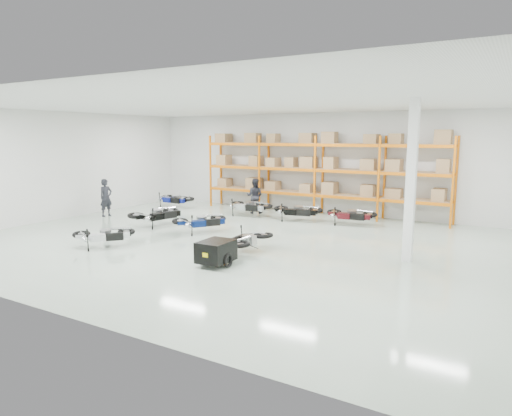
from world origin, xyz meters
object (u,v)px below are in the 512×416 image
Objects in this scene: moto_black_far_left at (157,211)px; moto_touring_right at (247,236)px; trailer at (216,251)px; moto_back_d at (350,212)px; moto_silver_left at (104,232)px; moto_back_c at (297,208)px; person_left at (106,198)px; moto_back_b at (248,203)px; moto_blue_centre at (201,218)px; person_back at (255,196)px; moto_back_a at (174,197)px.

moto_touring_right is (5.21, -1.77, -0.07)m from moto_black_far_left.
moto_back_d is (1.24, 7.39, 0.13)m from trailer.
moto_silver_left is 1.00× the size of trailer.
moto_touring_right is at bearing 163.83° from moto_back_d.
moto_silver_left is 4.28m from trailer.
moto_back_d is at bearing -93.87° from moto_back_c.
person_left is (-3.43, 0.52, 0.24)m from moto_black_far_left.
moto_touring_right is 1.03× the size of trailer.
moto_silver_left is 0.90× the size of moto_back_b.
moto_back_d is (4.21, 4.14, -0.01)m from moto_blue_centre.
moto_black_far_left is 1.13× the size of moto_touring_right.
moto_back_c is at bearing 96.97° from trailer.
moto_blue_centre is 5.90m from moto_back_d.
moto_silver_left is at bearing 144.74° from moto_back_c.
moto_back_c is at bearing 92.69° from moto_back_d.
moto_blue_centre is 1.07× the size of trailer.
person_left is at bearing 164.52° from moto_touring_right.
moto_back_b is 0.80m from person_back.
person_left reaches higher than moto_black_far_left.
person_left reaches higher than trailer.
moto_silver_left is (-1.31, -3.33, -0.03)m from moto_blue_centre.
person_left is at bearing 102.24° from moto_back_c.
moto_back_a is 1.02× the size of moto_back_d.
moto_back_c is 1.12× the size of person_back.
moto_blue_centre is at bearing 142.14° from moto_back_c.
moto_blue_centre is 4.40m from trailer.
moto_black_far_left is (-0.93, 3.45, 0.08)m from moto_silver_left.
person_back reaches higher than moto_back_b.
moto_silver_left reaches higher than trailer.
trailer is at bearing -152.38° from moto_back_b.
moto_silver_left is at bearing 175.04° from moto_back_b.
trailer is (0.00, -1.60, -0.11)m from moto_touring_right.
moto_silver_left is 7.93m from moto_back_c.
moto_silver_left is 1.03× the size of person_back.
moto_back_d is at bearing -83.19° from moto_silver_left.
moto_back_a reaches higher than moto_back_d.
moto_back_a is at bearing -42.54° from moto_black_far_left.
person_left is at bearing 123.85° from moto_back_b.
person_back is at bearing 112.80° from trailer.
moto_back_c is at bearing -86.99° from moto_back_b.
moto_black_far_left is 1.07× the size of moto_back_c.
moto_back_c is 1.08× the size of person_left.
moto_back_b is 4.56m from moto_back_d.
moto_blue_centre is 6.22m from moto_back_a.
trailer is 10.60m from moto_back_a.
moto_silver_left is 5.91m from person_left.
moto_silver_left is 9.29m from moto_back_d.
moto_blue_centre reaches higher than moto_touring_right.
moto_black_far_left reaches higher than moto_back_a.
moto_back_b is (-0.34, 3.87, 0.02)m from moto_blue_centre.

